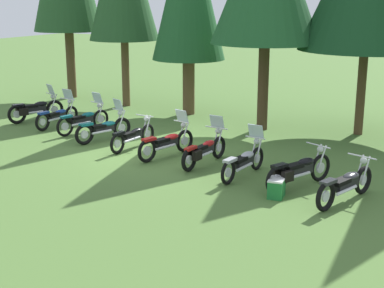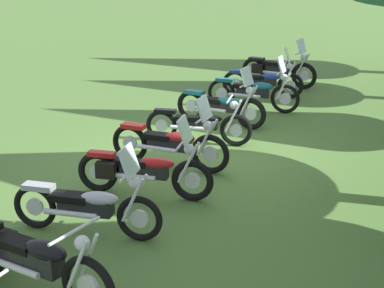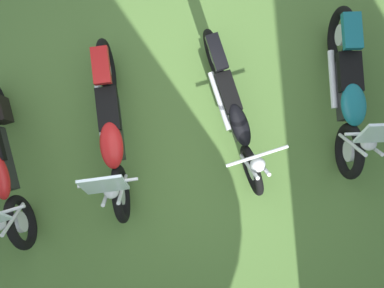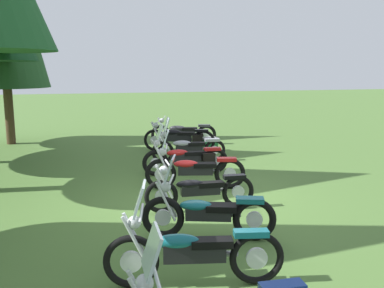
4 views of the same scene
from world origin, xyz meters
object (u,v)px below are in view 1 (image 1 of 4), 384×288
motorcycle_0 (36,109)px  motorcycle_8 (298,170)px  motorcycle_1 (58,115)px  motorcycle_7 (244,161)px  motorcycle_4 (133,136)px  motorcycle_5 (167,142)px  motorcycle_6 (204,150)px  motorcycle_3 (104,128)px  picnic_cooler (276,188)px  motorcycle_2 (84,119)px  motorcycle_9 (346,184)px

motorcycle_0 → motorcycle_8: motorcycle_0 is taller
motorcycle_1 → motorcycle_7: 8.68m
motorcycle_4 → motorcycle_5: bearing=-98.3°
motorcycle_1 → motorcycle_6: motorcycle_6 is taller
motorcycle_0 → motorcycle_3: bearing=-82.8°
motorcycle_1 → motorcycle_4: motorcycle_1 is taller
picnic_cooler → motorcycle_6: bearing=152.4°
motorcycle_0 → motorcycle_8: bearing=-80.1°
motorcycle_2 → motorcycle_1: bearing=95.3°
motorcycle_6 → motorcycle_8: 3.09m
motorcycle_6 → picnic_cooler: bearing=-113.5°
motorcycle_3 → motorcycle_6: bearing=-81.2°
motorcycle_5 → motorcycle_8: motorcycle_5 is taller
picnic_cooler → motorcycle_4: bearing=161.0°
motorcycle_0 → motorcycle_2: bearing=-77.6°
motorcycle_6 → motorcycle_7: motorcycle_6 is taller
motorcycle_1 → motorcycle_3: bearing=-103.1°
motorcycle_0 → motorcycle_4: 5.77m
motorcycle_3 → motorcycle_7: size_ratio=0.95×
motorcycle_8 → motorcycle_2: bearing=99.4°
motorcycle_1 → motorcycle_7: (8.47, -1.92, 0.01)m
motorcycle_6 → motorcycle_9: motorcycle_6 is taller
motorcycle_9 → picnic_cooler: motorcycle_9 is taller
motorcycle_0 → motorcycle_5: 7.26m
picnic_cooler → motorcycle_7: bearing=141.9°
motorcycle_5 → motorcycle_8: bearing=-86.3°
motorcycle_4 → motorcycle_7: size_ratio=0.99×
motorcycle_4 → motorcycle_5: size_ratio=0.97×
motorcycle_1 → motorcycle_2: 1.40m
motorcycle_0 → motorcycle_5: size_ratio=0.95×
motorcycle_2 → motorcycle_7: (7.08, -1.77, -0.02)m
motorcycle_3 → motorcycle_5: size_ratio=0.93×
motorcycle_3 → motorcycle_4: 1.42m
motorcycle_1 → picnic_cooler: (9.84, -2.99, -0.20)m
motorcycle_1 → picnic_cooler: size_ratio=3.71×
motorcycle_6 → motorcycle_8: motorcycle_6 is taller
picnic_cooler → motorcycle_0: bearing=163.7°
motorcycle_9 → motorcycle_5: bearing=94.4°
motorcycle_4 → motorcycle_8: bearing=-96.9°
motorcycle_4 → motorcycle_7: bearing=-98.5°
motorcycle_4 → motorcycle_6: 2.87m
motorcycle_7 → picnic_cooler: size_ratio=3.84×
motorcycle_7 → motorcycle_8: motorcycle_7 is taller
motorcycle_3 → motorcycle_4: size_ratio=0.96×
motorcycle_5 → picnic_cooler: 4.51m
motorcycle_3 → motorcycle_0: bearing=94.3°
motorcycle_0 → picnic_cooler: motorcycle_0 is taller
motorcycle_3 → motorcycle_7: (5.68, -1.14, -0.00)m
motorcycle_0 → motorcycle_9: size_ratio=0.93×
picnic_cooler → motorcycle_5: bearing=158.5°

